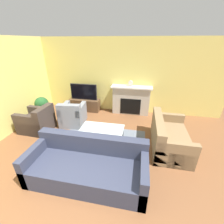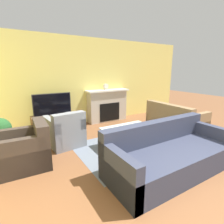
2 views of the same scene
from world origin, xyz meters
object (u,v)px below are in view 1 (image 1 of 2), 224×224
(potted_plant, at_px, (42,104))
(mantel_clock, at_px, (131,83))
(armchair_accent, at_px, (73,116))
(coffee_table, at_px, (102,130))
(couch_loveseat, at_px, (168,138))
(couch_sectional, at_px, (88,166))
(armchair_by_window, at_px, (37,122))
(tv, at_px, (84,92))

(potted_plant, xyz_separation_m, mantel_clock, (3.06, 0.96, 0.68))
(armchair_accent, relative_size, coffee_table, 0.80)
(coffee_table, bearing_deg, couch_loveseat, 3.71)
(couch_sectional, relative_size, armchair_by_window, 2.51)
(coffee_table, bearing_deg, couch_sectional, -89.01)
(coffee_table, height_order, mantel_clock, mantel_clock)
(potted_plant, bearing_deg, armchair_accent, -11.49)
(couch_loveseat, bearing_deg, coffee_table, 93.71)
(couch_sectional, height_order, potted_plant, couch_sectional)
(couch_loveseat, bearing_deg, mantel_clock, 31.85)
(tv, relative_size, armchair_by_window, 1.12)
(couch_loveseat, bearing_deg, armchair_accent, 76.96)
(couch_loveseat, bearing_deg, tv, 58.63)
(tv, xyz_separation_m, coffee_table, (1.22, -1.91, -0.37))
(tv, height_order, couch_sectional, tv)
(couch_loveseat, xyz_separation_m, coffee_table, (-1.74, -0.11, 0.11))
(couch_loveseat, height_order, armchair_accent, same)
(couch_sectional, height_order, armchair_accent, same)
(tv, xyz_separation_m, armchair_accent, (0.00, -1.12, -0.48))
(armchair_by_window, bearing_deg, mantel_clock, 126.49)
(couch_loveseat, xyz_separation_m, armchair_by_window, (-3.86, 0.09, 0.01))
(coffee_table, bearing_deg, armchair_by_window, 174.68)
(armchair_accent, relative_size, mantel_clock, 4.55)
(tv, distance_m, couch_loveseat, 3.49)
(coffee_table, relative_size, potted_plant, 1.50)
(armchair_by_window, height_order, potted_plant, armchair_by_window)
(couch_sectional, bearing_deg, coffee_table, 90.99)
(armchair_by_window, distance_m, mantel_clock, 3.36)
(armchair_by_window, height_order, mantel_clock, mantel_clock)
(coffee_table, relative_size, mantel_clock, 5.69)
(tv, relative_size, coffee_table, 0.90)
(tv, bearing_deg, armchair_by_window, -117.91)
(armchair_by_window, xyz_separation_m, coffee_table, (2.13, -0.20, 0.10))
(couch_sectional, xyz_separation_m, armchair_by_window, (-2.15, 1.41, 0.01))
(armchair_by_window, relative_size, coffee_table, 0.80)
(potted_plant, bearing_deg, couch_loveseat, -12.57)
(coffee_table, height_order, potted_plant, potted_plant)
(tv, relative_size, couch_sectional, 0.45)
(couch_loveseat, distance_m, coffee_table, 1.74)
(couch_loveseat, distance_m, armchair_by_window, 3.86)
(coffee_table, distance_m, potted_plant, 2.72)
(coffee_table, bearing_deg, potted_plant, 157.07)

